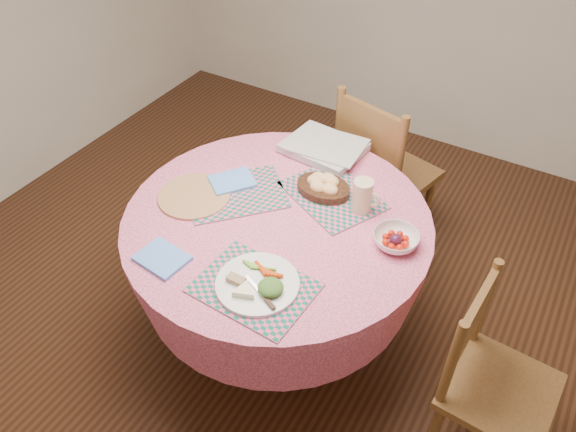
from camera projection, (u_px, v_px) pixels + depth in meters
name	position (u px, v px, depth m)	size (l,w,h in m)	color
ground	(279.00, 332.00, 2.73)	(4.00, 4.00, 0.00)	#331C0F
dining_table	(278.00, 252.00, 2.36)	(1.24, 1.24, 0.75)	pink
chair_right	(489.00, 378.00, 2.04)	(0.40, 0.42, 0.84)	brown
chair_back	(380.00, 171.00, 2.88)	(0.54, 0.52, 0.96)	brown
placemat_front	(254.00, 288.00, 1.95)	(0.40, 0.30, 0.01)	#116253
placemat_left	(236.00, 193.00, 2.34)	(0.40, 0.30, 0.01)	#116253
placemat_back	(332.00, 195.00, 2.34)	(0.40, 0.30, 0.01)	#116253
wicker_trivet	(194.00, 196.00, 2.33)	(0.30, 0.30, 0.01)	#A77248
napkin_near	(162.00, 258.00, 2.05)	(0.18, 0.14, 0.01)	#5E98F3
napkin_far	(232.00, 181.00, 2.39)	(0.18, 0.14, 0.01)	#5E98F3
dinner_plate	(258.00, 284.00, 1.94)	(0.30, 0.30, 0.05)	white
bread_bowl	(323.00, 185.00, 2.33)	(0.23, 0.23, 0.08)	black
latte_mug	(363.00, 196.00, 2.21)	(0.12, 0.08, 0.14)	beige
fruit_bowl	(396.00, 240.00, 2.10)	(0.17, 0.17, 0.05)	white
newspaper_stack	(324.00, 147.00, 2.56)	(0.37, 0.30, 0.04)	silver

